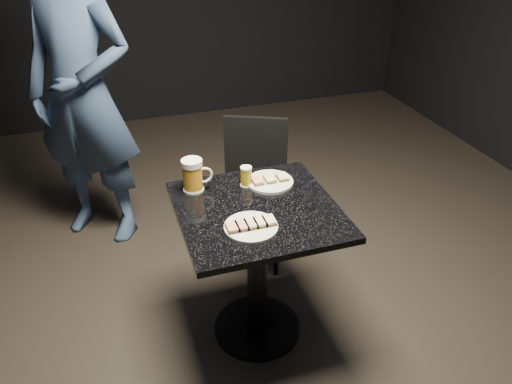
% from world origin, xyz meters
% --- Properties ---
extents(floor, '(6.00, 6.00, 0.00)m').
position_xyz_m(floor, '(0.00, 0.00, 0.00)').
color(floor, black).
rests_on(floor, ground).
extents(plate_large, '(0.23, 0.23, 0.01)m').
position_xyz_m(plate_large, '(-0.08, -0.14, 0.76)').
color(plate_large, silver).
rests_on(plate_large, table).
extents(plate_small, '(0.22, 0.22, 0.01)m').
position_xyz_m(plate_small, '(0.13, 0.19, 0.76)').
color(plate_small, silver).
rests_on(plate_small, table).
extents(patron, '(0.82, 0.75, 1.88)m').
position_xyz_m(patron, '(-0.68, 1.18, 0.94)').
color(patron, navy).
rests_on(patron, floor).
extents(table, '(0.70, 0.70, 0.75)m').
position_xyz_m(table, '(0.00, 0.00, 0.51)').
color(table, black).
rests_on(table, floor).
extents(beer_mug, '(0.14, 0.10, 0.16)m').
position_xyz_m(beer_mug, '(-0.23, 0.24, 0.83)').
color(beer_mug, silver).
rests_on(beer_mug, table).
extents(beer_tumbler, '(0.06, 0.06, 0.10)m').
position_xyz_m(beer_tumbler, '(0.01, 0.20, 0.80)').
color(beer_tumbler, silver).
rests_on(beer_tumbler, table).
extents(chair, '(0.49, 0.49, 0.86)m').
position_xyz_m(chair, '(0.19, 0.64, 0.50)').
color(chair, black).
rests_on(chair, floor).
extents(canapes_on_plate_large, '(0.21, 0.07, 0.02)m').
position_xyz_m(canapes_on_plate_large, '(-0.08, -0.14, 0.77)').
color(canapes_on_plate_large, '#4C3521').
rests_on(canapes_on_plate_large, plate_large).
extents(canapes_on_plate_small, '(0.18, 0.07, 0.02)m').
position_xyz_m(canapes_on_plate_small, '(0.13, 0.19, 0.77)').
color(canapes_on_plate_small, '#4C3521').
rests_on(canapes_on_plate_small, plate_small).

